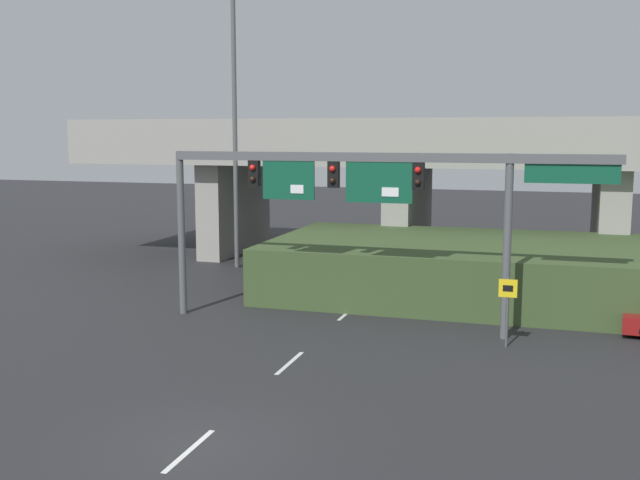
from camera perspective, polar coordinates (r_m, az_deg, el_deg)
name	(u,v)px	position (r m, az deg, el deg)	size (l,w,h in m)	color
ground_plane	(199,442)	(18.12, -9.20, -14.95)	(160.00, 160.00, 0.00)	#262628
lane_markings	(347,313)	(29.78, 2.04, -5.59)	(0.14, 29.47, 0.01)	silver
signal_gantry	(364,186)	(26.85, 3.36, 4.11)	(16.12, 0.44, 6.39)	#515456
speed_limit_sign	(508,302)	(25.55, 14.10, -4.61)	(0.60, 0.11, 2.36)	#4C4C4C
highway_light_pole_near	(235,120)	(39.47, -6.51, 9.05)	(0.70, 0.36, 14.70)	#515456
overpass_bridge	(409,165)	(41.66, 6.79, 5.72)	(36.90, 9.70, 7.82)	gray
grass_embankment	(483,269)	(33.41, 12.32, -2.19)	(18.42, 9.96, 2.37)	#384C28
parked_sedan_near_right	(593,306)	(29.89, 20.05, -4.72)	(4.46, 2.06, 1.47)	silver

